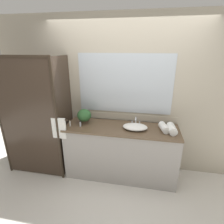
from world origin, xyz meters
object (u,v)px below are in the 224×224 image
object	(u,v)px
potted_plant	(84,116)
amenity_bottle_conditioner	(80,124)
faucet	(136,122)
rolled_towel_near_edge	(172,129)
sink_basin	(135,127)
rolled_towel_middle	(164,127)
amenity_bottle_shampoo	(70,123)

from	to	relation	value
potted_plant	amenity_bottle_conditioner	world-z (taller)	potted_plant
faucet	potted_plant	bearing A→B (deg)	-174.33
faucet	rolled_towel_near_edge	size ratio (longest dim) A/B	0.67
sink_basin	rolled_towel_middle	world-z (taller)	rolled_towel_middle
amenity_bottle_shampoo	rolled_towel_middle	xyz separation A→B (m)	(1.47, 0.11, 0.01)
potted_plant	rolled_towel_middle	world-z (taller)	potted_plant
rolled_towel_near_edge	rolled_towel_middle	distance (m)	0.12
amenity_bottle_conditioner	rolled_towel_middle	xyz separation A→B (m)	(1.30, 0.09, 0.01)
potted_plant	amenity_bottle_shampoo	bearing A→B (deg)	-139.66
amenity_bottle_shampoo	sink_basin	bearing A→B (deg)	4.67
amenity_bottle_conditioner	rolled_towel_middle	bearing A→B (deg)	3.84
potted_plant	rolled_towel_middle	bearing A→B (deg)	-2.39
potted_plant	amenity_bottle_shampoo	size ratio (longest dim) A/B	2.38
amenity_bottle_shampoo	rolled_towel_near_edge	distance (m)	1.58
amenity_bottle_shampoo	rolled_towel_middle	world-z (taller)	rolled_towel_middle
potted_plant	rolled_towel_near_edge	world-z (taller)	potted_plant
amenity_bottle_conditioner	potted_plant	bearing A→B (deg)	80.94
rolled_towel_middle	amenity_bottle_conditioner	bearing A→B (deg)	-176.16
potted_plant	amenity_bottle_conditioner	bearing A→B (deg)	-99.06
potted_plant	rolled_towel_near_edge	xyz separation A→B (m)	(1.39, -0.09, -0.07)
amenity_bottle_shampoo	amenity_bottle_conditioner	bearing A→B (deg)	6.97
amenity_bottle_conditioner	rolled_towel_near_edge	xyz separation A→B (m)	(1.41, 0.05, 0.02)
faucet	rolled_towel_middle	bearing A→B (deg)	-17.65
potted_plant	rolled_towel_middle	size ratio (longest dim) A/B	1.02
sink_basin	faucet	xyz separation A→B (m)	(0.00, 0.16, 0.01)
sink_basin	faucet	size ratio (longest dim) A/B	2.24
faucet	amenity_bottle_conditioner	distance (m)	0.90
faucet	rolled_towel_middle	distance (m)	0.45
potted_plant	amenity_bottle_shampoo	distance (m)	0.26
sink_basin	potted_plant	bearing A→B (deg)	174.85
faucet	potted_plant	size ratio (longest dim) A/B	0.70
sink_basin	amenity_bottle_shampoo	xyz separation A→B (m)	(-1.04, -0.08, 0.01)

